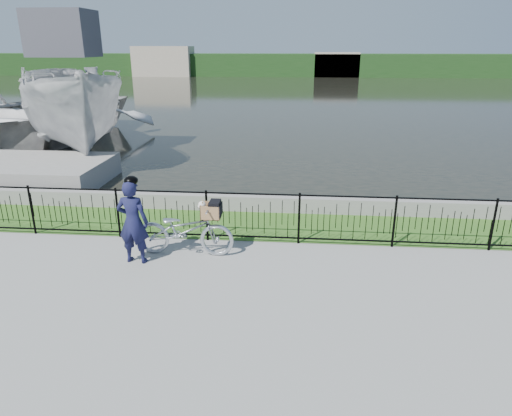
# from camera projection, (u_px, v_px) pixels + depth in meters

# --- Properties ---
(ground) EXTENTS (120.00, 120.00, 0.00)m
(ground) POSITION_uv_depth(u_px,v_px,m) (244.00, 276.00, 8.53)
(ground) COLOR gray
(ground) RESTS_ON ground
(grass_strip) EXTENTS (60.00, 2.00, 0.01)m
(grass_strip) POSITION_uv_depth(u_px,v_px,m) (257.00, 225.00, 10.96)
(grass_strip) COLOR #35601E
(grass_strip) RESTS_ON ground
(water) EXTENTS (120.00, 120.00, 0.00)m
(water) POSITION_uv_depth(u_px,v_px,m) (288.00, 95.00, 39.48)
(water) COLOR black
(water) RESTS_ON ground
(quay_wall) EXTENTS (60.00, 0.30, 0.40)m
(quay_wall) POSITION_uv_depth(u_px,v_px,m) (260.00, 203.00, 11.84)
(quay_wall) COLOR gray
(quay_wall) RESTS_ON ground
(fence) EXTENTS (14.00, 0.06, 1.15)m
(fence) POSITION_uv_depth(u_px,v_px,m) (253.00, 217.00, 9.83)
(fence) COLOR black
(fence) RESTS_ON ground
(far_treeline) EXTENTS (120.00, 6.00, 3.00)m
(far_treeline) POSITION_uv_depth(u_px,v_px,m) (293.00, 65.00, 64.31)
(far_treeline) COLOR #1D4018
(far_treeline) RESTS_ON ground
(far_building_left) EXTENTS (8.00, 4.00, 4.00)m
(far_building_left) POSITION_uv_depth(u_px,v_px,m) (164.00, 61.00, 63.78)
(far_building_left) COLOR #A99D87
(far_building_left) RESTS_ON ground
(far_building_right) EXTENTS (6.00, 3.00, 3.20)m
(far_building_right) POSITION_uv_depth(u_px,v_px,m) (336.00, 65.00, 62.36)
(far_building_right) COLOR #A99D87
(far_building_right) RESTS_ON ground
(bicycle_rig) EXTENTS (2.02, 0.70, 1.19)m
(bicycle_rig) POSITION_uv_depth(u_px,v_px,m) (185.00, 230.00, 9.25)
(bicycle_rig) COLOR silver
(bicycle_rig) RESTS_ON ground
(cyclist) EXTENTS (0.64, 0.44, 1.76)m
(cyclist) POSITION_uv_depth(u_px,v_px,m) (133.00, 221.00, 8.82)
(cyclist) COLOR #141639
(cyclist) RESTS_ON ground
(boat_near) EXTENTS (7.68, 9.41, 5.27)m
(boat_near) POSITION_uv_depth(u_px,v_px,m) (72.00, 107.00, 17.16)
(boat_near) COLOR #B9B9B9
(boat_near) RESTS_ON water
(boat_far) EXTENTS (9.55, 12.42, 2.38)m
(boat_far) POSITION_uv_depth(u_px,v_px,m) (30.00, 116.00, 19.85)
(boat_far) COLOR #B9B9B9
(boat_far) RESTS_ON water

